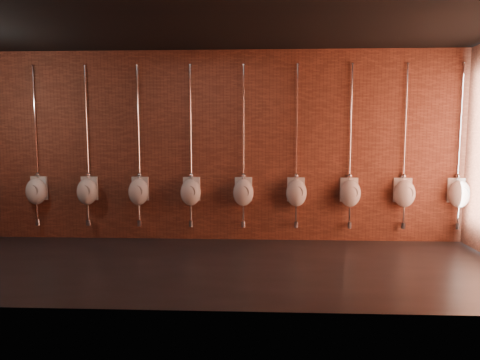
# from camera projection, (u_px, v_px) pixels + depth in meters

# --- Properties ---
(ground) EXTENTS (8.50, 8.50, 0.00)m
(ground) POSITION_uv_depth(u_px,v_px,m) (198.00, 266.00, 5.92)
(ground) COLOR black
(ground) RESTS_ON ground
(room_shell) EXTENTS (8.54, 3.04, 3.22)m
(room_shell) POSITION_uv_depth(u_px,v_px,m) (197.00, 119.00, 5.70)
(room_shell) COLOR black
(room_shell) RESTS_ON ground
(urinal_1) EXTENTS (0.38, 0.34, 2.71)m
(urinal_1) POSITION_uv_depth(u_px,v_px,m) (36.00, 190.00, 7.33)
(urinal_1) COLOR white
(urinal_1) RESTS_ON ground
(urinal_2) EXTENTS (0.38, 0.34, 2.71)m
(urinal_2) POSITION_uv_depth(u_px,v_px,m) (87.00, 190.00, 7.29)
(urinal_2) COLOR white
(urinal_2) RESTS_ON ground
(urinal_3) EXTENTS (0.38, 0.34, 2.71)m
(urinal_3) POSITION_uv_depth(u_px,v_px,m) (139.00, 191.00, 7.25)
(urinal_3) COLOR white
(urinal_3) RESTS_ON ground
(urinal_4) EXTENTS (0.38, 0.34, 2.71)m
(urinal_4) POSITION_uv_depth(u_px,v_px,m) (191.00, 191.00, 7.21)
(urinal_4) COLOR white
(urinal_4) RESTS_ON ground
(urinal_5) EXTENTS (0.38, 0.34, 2.71)m
(urinal_5) POSITION_uv_depth(u_px,v_px,m) (243.00, 191.00, 7.17)
(urinal_5) COLOR white
(urinal_5) RESTS_ON ground
(urinal_6) EXTENTS (0.38, 0.34, 2.71)m
(urinal_6) POSITION_uv_depth(u_px,v_px,m) (296.00, 192.00, 7.14)
(urinal_6) COLOR white
(urinal_6) RESTS_ON ground
(urinal_7) EXTENTS (0.38, 0.34, 2.71)m
(urinal_7) POSITION_uv_depth(u_px,v_px,m) (350.00, 192.00, 7.10)
(urinal_7) COLOR white
(urinal_7) RESTS_ON ground
(urinal_8) EXTENTS (0.38, 0.34, 2.71)m
(urinal_8) POSITION_uv_depth(u_px,v_px,m) (404.00, 192.00, 7.06)
(urinal_8) COLOR white
(urinal_8) RESTS_ON ground
(urinal_9) EXTENTS (0.38, 0.34, 2.71)m
(urinal_9) POSITION_uv_depth(u_px,v_px,m) (459.00, 193.00, 7.02)
(urinal_9) COLOR white
(urinal_9) RESTS_ON ground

